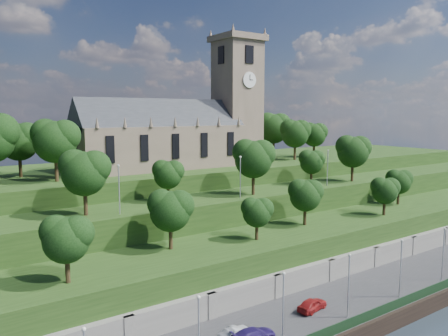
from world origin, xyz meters
TOP-DOWN VIEW (x-y plane):
  - promenade at (0.00, 6.00)m, footprint 160.00×12.00m
  - quay_wall at (0.00, -0.05)m, footprint 160.00×0.50m
  - fence at (0.00, 0.60)m, footprint 160.00×0.10m
  - retaining_wall at (0.00, 11.97)m, footprint 160.00×2.10m
  - embankment_lower at (0.00, 18.00)m, footprint 160.00×12.00m
  - embankment_upper at (0.00, 29.00)m, footprint 160.00×10.00m
  - hilltop at (0.00, 50.00)m, footprint 160.00×32.00m
  - church at (0.79, 45.98)m, footprint 38.60×12.35m
  - trees_lower at (0.45, 18.22)m, footprint 67.97×9.01m
  - trees_upper at (3.98, 27.74)m, footprint 58.72×8.24m
  - trees_hilltop at (-2.01, 44.49)m, footprint 75.10×16.73m
  - lamp_posts_promenade at (-2.00, 2.50)m, footprint 60.36×0.36m
  - lamp_posts_upper at (0.00, 26.00)m, footprint 40.36×0.36m
  - car_left at (-4.05, 6.08)m, footprint 4.57×2.47m
  - car_middle at (-15.43, 5.99)m, footprint 3.80×1.54m
  - car_right at (-14.24, 4.43)m, footprint 5.07×2.42m

SIDE VIEW (x-z plane):
  - promenade at x=0.00m, z-range 0.00..2.00m
  - quay_wall at x=0.00m, z-range 0.00..2.20m
  - retaining_wall at x=0.00m, z-range 0.00..5.00m
  - fence at x=0.00m, z-range 2.00..3.20m
  - car_middle at x=-15.43m, z-range 2.00..3.23m
  - car_right at x=-14.24m, z-range 2.00..3.43m
  - car_left at x=-4.05m, z-range 2.00..3.48m
  - embankment_lower at x=0.00m, z-range 0.00..8.00m
  - embankment_upper at x=0.00m, z-range 0.00..12.00m
  - lamp_posts_promenade at x=-2.00m, z-range 2.60..10.19m
  - hilltop at x=0.00m, z-range 0.00..15.00m
  - trees_lower at x=0.45m, z-range 8.90..16.71m
  - lamp_posts_upper at x=0.00m, z-range 12.59..19.30m
  - trees_upper at x=3.98m, z-range 13.20..22.43m
  - trees_hilltop at x=-2.01m, z-range 16.31..26.93m
  - church at x=0.79m, z-range 8.72..36.32m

